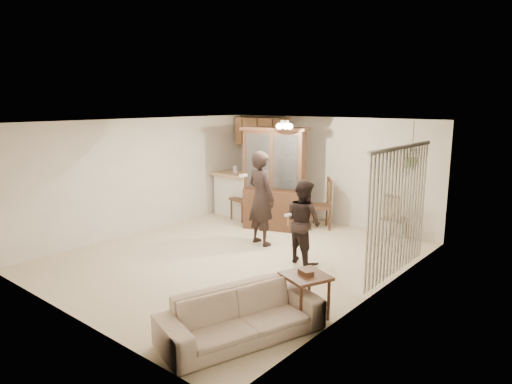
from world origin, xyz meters
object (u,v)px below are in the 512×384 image
Objects in this scene: sofa at (242,310)px; child at (303,226)px; chair_hutch_left at (319,214)px; chair_hutch_right at (395,226)px; china_hutch at (275,179)px; side_table at (305,295)px; chair_bar at (244,206)px; adult at (261,201)px.

child is at bearing 37.63° from sofa.
chair_hutch_left is 1.69m from chair_hutch_right.
side_table is (2.98, -3.22, -0.82)m from china_hutch.
sofa is at bearing -38.43° from chair_bar.
sofa is 1.00m from side_table.
adult reaches higher than child.
chair_hutch_right is at bearing 21.52° from sofa.
china_hutch is at bearing -89.49° from chair_hutch_left.
china_hutch is at bearing 2.98° from chair_bar.
chair_bar is (-4.04, 3.36, 0.02)m from side_table.
adult is 1.87m from chair_hutch_left.
adult is 2.06m from chair_bar.
side_table is (0.29, 0.96, -0.05)m from sofa.
chair_bar is 1.01× the size of chair_hutch_left.
chair_hutch_right is at bearing -121.21° from adult.
chair_hutch_left is (-0.98, 2.11, -0.35)m from child.
chair_bar is 3.59m from chair_hutch_right.
chair_hutch_right is at bearing 97.42° from side_table.
chair_bar is at bearing 59.57° from sofa.
adult is 2.93m from chair_hutch_right.
adult reaches higher than chair_hutch_right.
chair_hutch_left is at bearing 20.66° from china_hutch.
china_hutch is at bearing -23.70° from child.
china_hutch is 3.23× the size of side_table.
side_table is 0.61× the size of chair_hutch_left.
child reaches higher than chair_bar.
china_hutch is 2.37× the size of chair_hutch_right.
china_hutch is (-1.75, 1.45, 0.46)m from child.
adult is at bearing -27.96° from chair_bar.
chair_bar is at bearing -114.12° from chair_hutch_left.
adult is 1.86× the size of chair_hutch_right.
adult is 1.55× the size of chair_hutch_left.
child is 1.90× the size of side_table.
child is 2.58m from chair_hutch_right.
chair_hutch_left is at bearing -49.22° from child.
chair_hutch_left is (-2.21, 3.88, 0.01)m from side_table.
sofa is 2.63× the size of side_table.
chair_hutch_right is (3.49, 0.86, -0.06)m from chair_bar.
child reaches higher than chair_hutch_right.
child is 2.19m from side_table.
china_hutch reaches higher than side_table.
adult is 0.78× the size of china_hutch.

